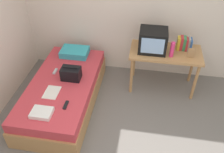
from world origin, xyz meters
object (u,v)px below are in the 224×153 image
tv (153,40)px  water_bottle (172,50)px  folded_towel (42,113)px  pillow (75,52)px  desk (165,56)px  book_row (184,44)px  handbag (71,73)px  picture_frame (191,53)px  remote_dark (66,105)px  bed (64,92)px  remote_silver (55,71)px  magazine (52,92)px

tv → water_bottle: 0.34m
tv → folded_towel: tv is taller
pillow → tv: bearing=-3.3°
desk → folded_towel: bearing=-139.3°
book_row → handbag: book_row is taller
picture_frame → remote_dark: picture_frame is taller
bed → desk: size_ratio=1.72×
book_row → picture_frame: (0.09, -0.23, -0.02)m
desk → book_row: 0.37m
book_row → desk: bearing=-157.8°
tv → pillow: tv is taller
handbag → remote_silver: size_ratio=2.08×
book_row → remote_dark: (-1.63, -1.30, -0.39)m
desk → magazine: desk is taller
remote_silver → desk: bearing=14.8°
picture_frame → folded_towel: (-1.99, -1.28, -0.34)m
remote_dark → folded_towel: size_ratio=0.56×
desk → tv: bearing=-179.6°
bed → folded_towel: (-0.04, -0.70, 0.26)m
folded_towel → remote_dark: bearing=38.3°
remote_silver → bed: bearing=-49.3°
desk → picture_frame: bearing=-16.9°
remote_dark → bed: bearing=114.5°
desk → handbag: bearing=-157.8°
water_bottle → remote_silver: size_ratio=1.75×
magazine → book_row: bearing=29.1°
remote_dark → book_row: bearing=38.4°
book_row → remote_silver: bearing=-164.1°
bed → book_row: book_row is taller
tv → bed: bearing=-153.1°
picture_frame → remote_silver: size_ratio=1.12×
magazine → remote_silver: remote_silver is taller
bed → water_bottle: (1.65, 0.55, 0.65)m
tv → handbag: 1.40m
water_bottle → handbag: water_bottle is taller
picture_frame → remote_silver: (-2.14, -0.35, -0.36)m
pillow → desk: bearing=-2.8°
handbag → magazine: 0.43m
bed → book_row: 2.12m
bed → water_bottle: size_ratio=7.92×
picture_frame → tv: bearing=169.5°
magazine → remote_dark: 0.37m
water_bottle → bed: bearing=-161.6°
desk → remote_dark: 1.80m
tv → book_row: size_ratio=1.92×
desk → tv: tv is taller
tv → remote_dark: size_ratio=2.82×
desk → folded_towel: desk is taller
water_bottle → handbag: 1.62m
pillow → folded_towel: 1.47m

